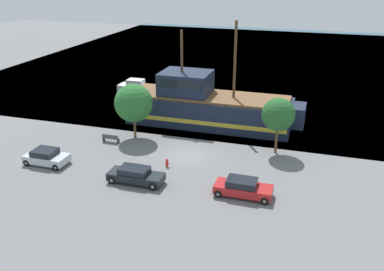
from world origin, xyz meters
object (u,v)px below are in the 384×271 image
parked_car_curb_front (46,157)px  parked_car_curb_mid (136,175)px  pirate_ship (207,106)px  bench_promenade_east (111,138)px  moored_boat_dockside (138,88)px  parked_car_curb_rear (243,188)px  fire_hydrant (167,162)px

parked_car_curb_front → parked_car_curb_mid: parked_car_curb_front is taller
pirate_ship → parked_car_curb_front: 17.82m
pirate_ship → bench_promenade_east: (-7.73, -7.92, -1.66)m
moored_boat_dockside → parked_car_curb_mid: moored_boat_dockside is taller
moored_boat_dockside → bench_promenade_east: size_ratio=3.21×
pirate_ship → parked_car_curb_rear: bearing=-64.5°
pirate_ship → parked_car_curb_mid: (-1.85, -14.90, -1.42)m
moored_boat_dockside → parked_car_curb_front: moored_boat_dockside is taller
parked_car_curb_mid → pirate_ship: bearing=82.9°
parked_car_curb_mid → bench_promenade_east: parked_car_curb_mid is taller
pirate_ship → moored_boat_dockside: 15.22m
parked_car_curb_rear → bench_promenade_east: bearing=156.1°
parked_car_curb_front → fire_hydrant: 10.74m
parked_car_curb_front → fire_hydrant: parked_car_curb_front is taller
parked_car_curb_rear → parked_car_curb_mid: bearing=-176.6°
parked_car_curb_front → pirate_ship: bearing=52.4°
parked_car_curb_front → fire_hydrant: size_ratio=4.98×
pirate_ship → parked_car_curb_mid: 15.08m
parked_car_curb_mid → fire_hydrant: (1.41, 3.50, -0.27)m
parked_car_curb_front → parked_car_curb_mid: (8.99, -0.83, -0.00)m
pirate_ship → moored_boat_dockside: size_ratio=3.47×
bench_promenade_east → parked_car_curb_mid: bearing=-49.9°
moored_boat_dockside → bench_promenade_east: (4.51, -16.84, -0.27)m
parked_car_curb_front → bench_promenade_east: (3.11, 6.15, -0.25)m
parked_car_curb_rear → fire_hydrant: (-7.30, 2.98, -0.28)m
bench_promenade_east → fire_hydrant: bearing=-25.5°
parked_car_curb_front → parked_car_curb_rear: parked_car_curb_rear is taller
parked_car_curb_front → fire_hydrant: (10.40, 2.67, -0.28)m
parked_car_curb_rear → bench_promenade_east: 15.96m
parked_car_curb_front → parked_car_curb_rear: 17.71m
parked_car_curb_mid → fire_hydrant: parked_car_curb_mid is taller
fire_hydrant → bench_promenade_east: bench_promenade_east is taller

